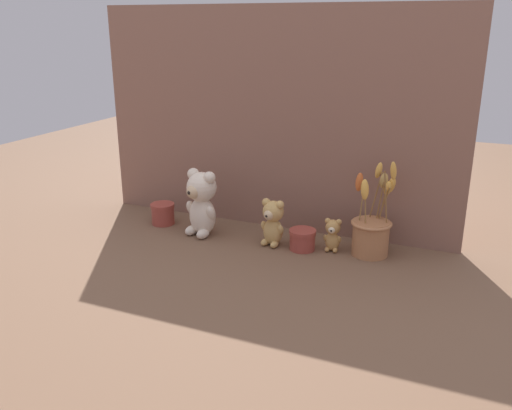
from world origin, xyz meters
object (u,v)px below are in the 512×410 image
object	(u,v)px
flower_vase	(371,230)
teddy_bear_medium	(273,221)
teddy_bear_small	(333,234)
teddy_bear_large	(201,201)
decorative_tin_short	(302,240)
decorative_tin_tall	(163,214)

from	to	relation	value
flower_vase	teddy_bear_medium	bearing A→B (deg)	-170.55
teddy_bear_medium	flower_vase	world-z (taller)	flower_vase
teddy_bear_small	teddy_bear_medium	bearing A→B (deg)	-170.94
teddy_bear_large	decorative_tin_short	xyz separation A→B (m)	(0.36, 0.01, -0.09)
teddy_bear_large	teddy_bear_small	size ratio (longest dim) A/B	2.11
teddy_bear_small	decorative_tin_short	bearing A→B (deg)	-161.15
teddy_bear_large	teddy_bear_medium	distance (m)	0.26
flower_vase	decorative_tin_tall	world-z (taller)	flower_vase
teddy_bear_small	flower_vase	distance (m)	0.12
teddy_bear_large	flower_vase	world-z (taller)	flower_vase
teddy_bear_large	teddy_bear_medium	xyz separation A→B (m)	(0.26, 0.01, -0.04)
teddy_bear_medium	flower_vase	size ratio (longest dim) A/B	0.50
teddy_bear_small	decorative_tin_tall	xyz separation A→B (m)	(-0.63, -0.00, -0.02)
teddy_bear_large	decorative_tin_short	bearing A→B (deg)	1.37
teddy_bear_small	decorative_tin_short	size ratio (longest dim) A/B	1.25
teddy_bear_small	decorative_tin_tall	bearing A→B (deg)	-179.68
teddy_bear_large	flower_vase	distance (m)	0.57
decorative_tin_short	decorative_tin_tall	bearing A→B (deg)	177.07
flower_vase	decorative_tin_short	xyz separation A→B (m)	(-0.21, -0.05, -0.05)
teddy_bear_small	decorative_tin_tall	world-z (taller)	teddy_bear_small
teddy_bear_medium	decorative_tin_tall	size ratio (longest dim) A/B	1.82
decorative_tin_short	flower_vase	bearing A→B (deg)	13.99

